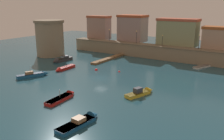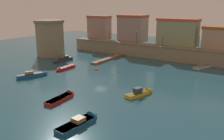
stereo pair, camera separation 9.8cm
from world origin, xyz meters
The scene contains 18 objects.
ground_plane centered at (0.00, 0.00, 0.00)m, with size 140.65×140.65×0.00m, color #1E4756.
quay_wall centered at (0.00, 25.23, 1.92)m, with size 53.84×3.88×3.82m.
old_town_backdrop centered at (0.51, 29.45, 7.41)m, with size 50.70×5.87×8.43m.
fortress_tower centered at (-26.90, 11.33, 5.44)m, with size 8.96×8.96×10.76m.
pier_dock centered at (-8.59, 16.06, 0.26)m, with size 1.68×14.77×0.70m.
quay_lamp_0 centered at (-14.37, 25.23, 6.27)m, with size 0.32×0.32×3.72m.
quay_lamp_1 centered at (-4.59, 25.23, 6.31)m, with size 0.32×0.32×3.79m.
quay_lamp_2 centered at (3.71, 25.23, 5.90)m, with size 0.32×0.32×3.09m.
quay_lamp_3 centered at (13.85, 25.23, 6.30)m, with size 0.32×0.32×3.78m.
moored_boat_0 centered at (1.74, -13.11, 0.31)m, with size 1.99×6.90×2.44m.
moored_boat_1 centered at (10.09, -18.29, 0.36)m, with size 2.44×7.26×1.72m.
moored_boat_2 centered at (-18.34, 6.97, 0.50)m, with size 2.32×6.60×3.60m.
moored_boat_3 centered at (-12.72, -7.22, 0.48)m, with size 3.95×6.99×2.68m.
moored_boat_4 centered at (16.60, 22.57, 0.25)m, with size 3.92×7.08×1.33m.
moored_boat_5 centered at (11.84, -4.19, 0.41)m, with size 3.38×6.39×1.88m.
moored_boat_6 centered at (-11.49, 0.76, 0.34)m, with size 1.68×6.71×1.29m.
mooring_buoy_0 centered at (0.81, 6.37, 0.00)m, with size 0.51×0.51×0.51m, color red.
mooring_buoy_1 centered at (-4.64, 4.73, 0.00)m, with size 0.78×0.78×0.78m, color red.
Camera 2 is at (29.75, -41.37, 15.49)m, focal length 39.64 mm.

